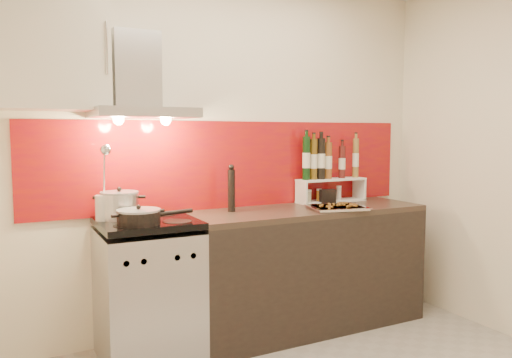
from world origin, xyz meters
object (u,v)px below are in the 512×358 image
counter (306,267)px  range_stove (148,292)px  stock_pot (120,205)px  pepper_mill (231,189)px  saute_pan (140,217)px  baking_tray (337,207)px

counter → range_stove: bearing=-179.8°
stock_pot → pepper_mill: 0.78m
counter → saute_pan: 1.38m
range_stove → saute_pan: 0.54m
counter → baking_tray: baking_tray is taller
range_stove → pepper_mill: 0.89m
pepper_mill → counter: bearing=-10.3°
counter → baking_tray: bearing=-43.4°
range_stove → saute_pan: size_ratio=1.83×
saute_pan → counter: bearing=6.6°
stock_pot → baking_tray: stock_pot is taller
stock_pot → saute_pan: (0.07, -0.25, -0.04)m
counter → pepper_mill: size_ratio=5.36×
range_stove → counter: 1.20m
stock_pot → saute_pan: stock_pot is taller
pepper_mill → baking_tray: (0.73, -0.26, -0.15)m
saute_pan → pepper_mill: (0.71, 0.25, 0.11)m
range_stove → saute_pan: saute_pan is taller
range_stove → baking_tray: 1.45m
stock_pot → pepper_mill: bearing=0.2°
counter → baking_tray: 0.52m
range_stove → baking_tray: size_ratio=1.98×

